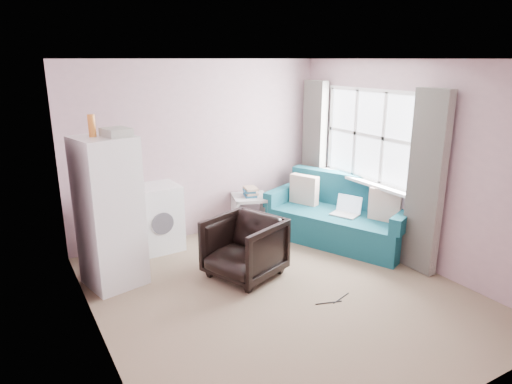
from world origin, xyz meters
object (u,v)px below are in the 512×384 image
at_px(fridge, 109,212).
at_px(side_table, 250,211).
at_px(armchair, 244,245).
at_px(sofa, 342,218).
at_px(washing_machine, 154,216).

bearing_deg(fridge, side_table, 3.91).
xyz_separation_m(armchair, sofa, (1.75, 0.30, -0.07)).
relative_size(armchair, fridge, 0.41).
relative_size(washing_machine, sofa, 0.40).
bearing_deg(armchair, side_table, 127.18).
relative_size(armchair, side_table, 1.16).
xyz_separation_m(washing_machine, sofa, (2.40, -1.05, -0.14)).
distance_m(armchair, fridge, 1.57).
bearing_deg(side_table, washing_machine, 175.69).
xyz_separation_m(side_table, sofa, (0.97, -0.94, 0.01)).
distance_m(washing_machine, side_table, 1.44).
bearing_deg(armchair, sofa, 79.11).
height_order(washing_machine, side_table, washing_machine).
relative_size(washing_machine, side_table, 1.30).
xyz_separation_m(armchair, fridge, (-1.38, 0.60, 0.47)).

